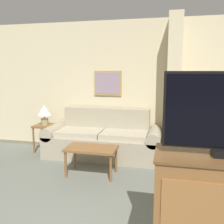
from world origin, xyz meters
name	(u,v)px	position (x,y,z in m)	size (l,w,h in m)	color
wall_back	(136,88)	(0.00, 3.84, 1.29)	(6.35, 0.16, 2.60)	beige
wall_partition_pillar	(173,89)	(0.71, 3.51, 1.30)	(0.24, 0.55, 2.60)	beige
couch	(103,140)	(-0.57, 3.37, 0.32)	(2.19, 0.84, 0.90)	tan
coffee_table	(91,151)	(-0.52, 2.46, 0.39)	(0.79, 0.46, 0.45)	brown
side_table	(45,130)	(-1.79, 3.38, 0.45)	(0.40, 0.40, 0.55)	brown
table_lamp	(44,112)	(-1.79, 3.38, 0.82)	(0.29, 0.29, 0.41)	tan
tv_dresser	(224,221)	(1.07, 0.75, 0.51)	(1.06, 0.46, 1.01)	brown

